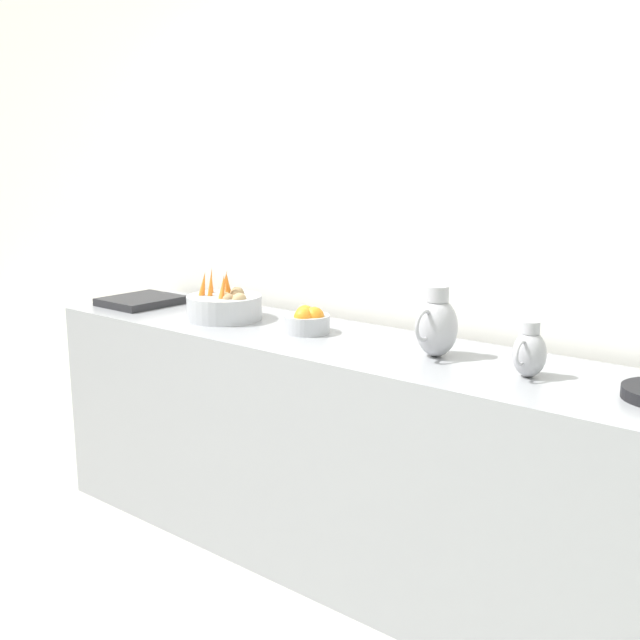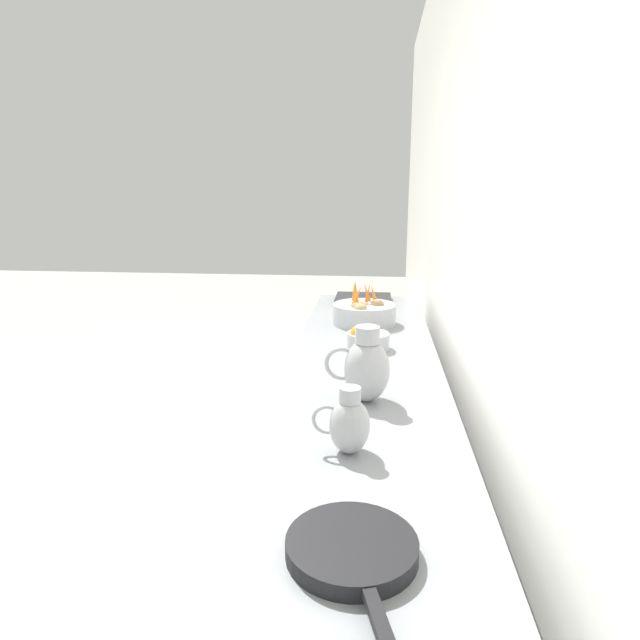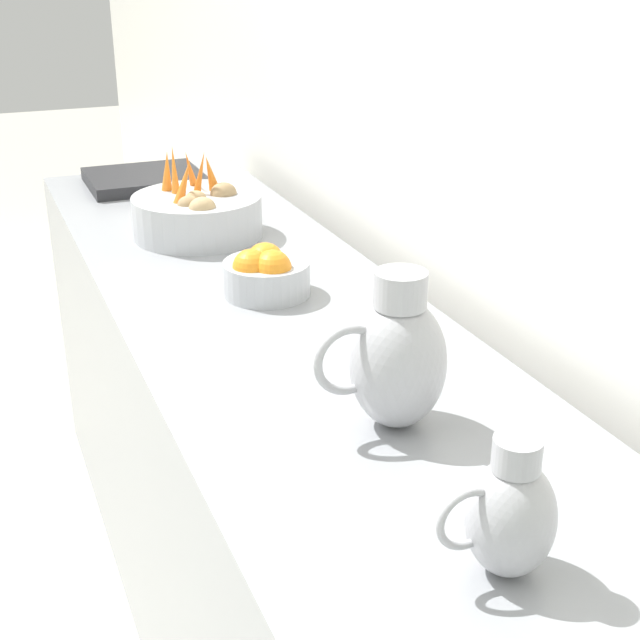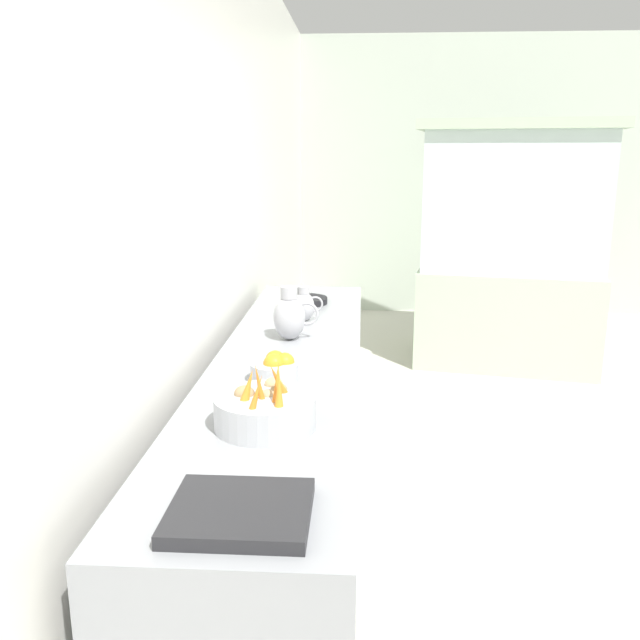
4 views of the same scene
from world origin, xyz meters
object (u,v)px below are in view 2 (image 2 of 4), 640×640
(metal_pitcher_short, at_px, (349,423))
(vegetable_colander, at_px, (364,313))
(orange_bowl, at_px, (367,338))
(skillet_on_counter, at_px, (352,549))
(metal_pitcher_tall, at_px, (366,368))

(metal_pitcher_short, bearing_deg, vegetable_colander, -90.24)
(orange_bowl, relative_size, metal_pitcher_short, 1.02)
(orange_bowl, xyz_separation_m, skillet_on_counter, (0.00, 1.38, -0.03))
(orange_bowl, relative_size, metal_pitcher_tall, 0.73)
(orange_bowl, distance_m, skillet_on_counter, 1.38)
(vegetable_colander, xyz_separation_m, orange_bowl, (-0.02, 0.45, -0.01))
(orange_bowl, bearing_deg, vegetable_colander, -86.96)
(vegetable_colander, xyz_separation_m, metal_pitcher_short, (0.01, 1.41, 0.02))
(vegetable_colander, height_order, metal_pitcher_short, vegetable_colander)
(orange_bowl, distance_m, metal_pitcher_short, 0.96)
(skillet_on_counter, bearing_deg, vegetable_colander, -89.26)
(orange_bowl, xyz_separation_m, metal_pitcher_short, (0.03, 0.96, 0.03))
(orange_bowl, height_order, metal_pitcher_tall, metal_pitcher_tall)
(orange_bowl, relative_size, skillet_on_counter, 0.45)
(vegetable_colander, bearing_deg, orange_bowl, 93.04)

